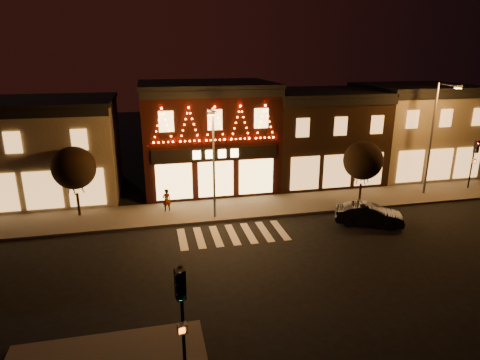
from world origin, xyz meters
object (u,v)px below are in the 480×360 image
object	(u,v)px
streetlamp_mid	(213,156)
pedestrian	(167,200)
traffic_signal_near	(181,305)
dark_sedan	(369,215)

from	to	relation	value
streetlamp_mid	pedestrian	bearing A→B (deg)	132.57
traffic_signal_near	streetlamp_mid	world-z (taller)	streetlamp_mid
pedestrian	traffic_signal_near	bearing A→B (deg)	78.98
traffic_signal_near	dark_sedan	distance (m)	16.83
pedestrian	streetlamp_mid	bearing A→B (deg)	136.01
streetlamp_mid	pedestrian	xyz separation A→B (m)	(-2.94, 1.97, -3.40)
traffic_signal_near	pedestrian	distance (m)	15.84
streetlamp_mid	dark_sedan	world-z (taller)	streetlamp_mid
dark_sedan	pedestrian	xyz separation A→B (m)	(-12.34, 4.79, 0.25)
traffic_signal_near	streetlamp_mid	xyz separation A→B (m)	(3.18, 13.71, 1.16)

